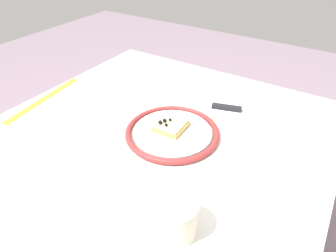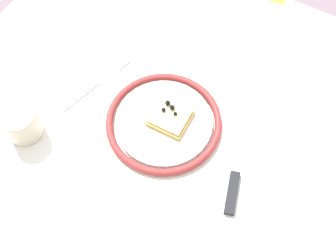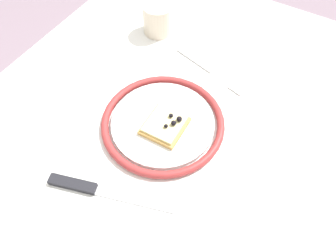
{
  "view_description": "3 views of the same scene",
  "coord_description": "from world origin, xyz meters",
  "px_view_note": "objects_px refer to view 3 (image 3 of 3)",
  "views": [
    {
      "loc": [
        -0.49,
        -0.37,
        1.19
      ],
      "look_at": [
        0.04,
        -0.03,
        0.74
      ],
      "focal_mm": 31.38,
      "sensor_mm": 36.0,
      "label": 1
    },
    {
      "loc": [
        0.27,
        -0.42,
        1.51
      ],
      "look_at": [
        0.06,
        -0.05,
        0.72
      ],
      "focal_mm": 44.48,
      "sensor_mm": 36.0,
      "label": 2
    },
    {
      "loc": [
        0.37,
        0.16,
        1.26
      ],
      "look_at": [
        0.05,
        -0.02,
        0.73
      ],
      "focal_mm": 34.51,
      "sensor_mm": 36.0,
      "label": 3
    }
  ],
  "objects_px": {
    "plate": "(163,123)",
    "knife": "(90,188)",
    "pizza_slice_near": "(165,125)",
    "cup": "(158,19)",
    "dining_table": "(188,142)",
    "fork": "(210,70)"
  },
  "relations": [
    {
      "from": "dining_table",
      "to": "fork",
      "type": "relative_size",
      "value": 4.81
    },
    {
      "from": "dining_table",
      "to": "plate",
      "type": "distance_m",
      "value": 0.12
    },
    {
      "from": "dining_table",
      "to": "cup",
      "type": "bearing_deg",
      "value": -134.85
    },
    {
      "from": "dining_table",
      "to": "cup",
      "type": "height_order",
      "value": "cup"
    },
    {
      "from": "plate",
      "to": "cup",
      "type": "relative_size",
      "value": 3.34
    },
    {
      "from": "knife",
      "to": "dining_table",
      "type": "bearing_deg",
      "value": 160.79
    },
    {
      "from": "plate",
      "to": "knife",
      "type": "bearing_deg",
      "value": -12.14
    },
    {
      "from": "pizza_slice_near",
      "to": "fork",
      "type": "distance_m",
      "value": 0.2
    },
    {
      "from": "plate",
      "to": "pizza_slice_near",
      "type": "relative_size",
      "value": 3.03
    },
    {
      "from": "pizza_slice_near",
      "to": "cup",
      "type": "height_order",
      "value": "cup"
    },
    {
      "from": "plate",
      "to": "cup",
      "type": "bearing_deg",
      "value": -146.74
    },
    {
      "from": "plate",
      "to": "pizza_slice_near",
      "type": "height_order",
      "value": "pizza_slice_near"
    },
    {
      "from": "plate",
      "to": "knife",
      "type": "height_order",
      "value": "plate"
    },
    {
      "from": "dining_table",
      "to": "cup",
      "type": "xyz_separation_m",
      "value": [
        -0.2,
        -0.2,
        0.13
      ]
    },
    {
      "from": "dining_table",
      "to": "pizza_slice_near",
      "type": "xyz_separation_m",
      "value": [
        0.06,
        -0.03,
        0.12
      ]
    },
    {
      "from": "plate",
      "to": "pizza_slice_near",
      "type": "xyz_separation_m",
      "value": [
        0.01,
        0.01,
        0.01
      ]
    },
    {
      "from": "dining_table",
      "to": "cup",
      "type": "relative_size",
      "value": 12.6
    },
    {
      "from": "dining_table",
      "to": "knife",
      "type": "height_order",
      "value": "knife"
    },
    {
      "from": "knife",
      "to": "plate",
      "type": "bearing_deg",
      "value": 167.86
    },
    {
      "from": "pizza_slice_near",
      "to": "dining_table",
      "type": "bearing_deg",
      "value": 151.85
    },
    {
      "from": "fork",
      "to": "cup",
      "type": "relative_size",
      "value": 2.62
    },
    {
      "from": "fork",
      "to": "plate",
      "type": "bearing_deg",
      "value": -4.68
    }
  ]
}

